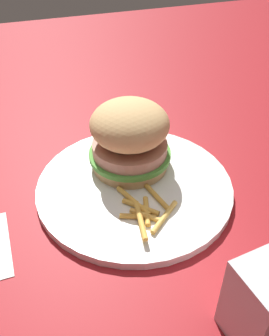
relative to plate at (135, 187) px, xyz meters
name	(u,v)px	position (x,y,z in m)	size (l,w,h in m)	color
ground_plane	(124,202)	(0.02, 0.02, -0.01)	(1.60, 1.60, 0.00)	maroon
plate	(135,187)	(0.00, 0.00, 0.00)	(0.28, 0.28, 0.01)	white
sandwich	(130,136)	(-0.01, -0.04, 0.06)	(0.12, 0.12, 0.11)	tan
fries_pile	(146,211)	(0.00, 0.06, 0.01)	(0.08, 0.11, 0.01)	#E5B251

